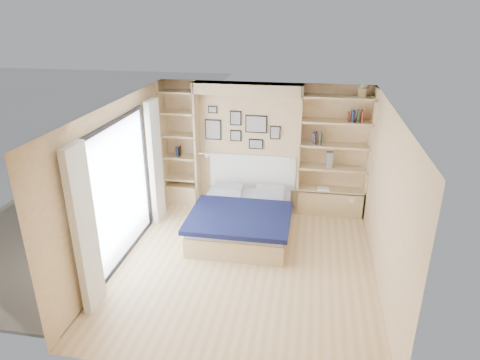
# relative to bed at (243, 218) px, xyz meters

# --- Properties ---
(ground) EXTENTS (4.50, 4.50, 0.00)m
(ground) POSITION_rel_bed_xyz_m (0.21, -1.04, -0.28)
(ground) COLOR beige
(ground) RESTS_ON ground
(room_shell) EXTENTS (4.50, 4.50, 4.50)m
(room_shell) POSITION_rel_bed_xyz_m (-0.17, 0.48, 0.80)
(room_shell) COLOR beige
(room_shell) RESTS_ON ground
(bed) EXTENTS (1.72, 2.27, 1.07)m
(bed) POSITION_rel_bed_xyz_m (0.00, 0.00, 0.00)
(bed) COLOR tan
(bed) RESTS_ON ground
(photo_gallery) EXTENTS (1.48, 0.02, 0.82)m
(photo_gallery) POSITION_rel_bed_xyz_m (-0.24, 1.18, 1.33)
(photo_gallery) COLOR black
(photo_gallery) RESTS_ON ground
(reading_lamps) EXTENTS (1.92, 0.12, 0.15)m
(reading_lamps) POSITION_rel_bed_xyz_m (-0.09, 0.96, 0.83)
(reading_lamps) COLOR silver
(reading_lamps) RESTS_ON ground
(shelf_decor) EXTENTS (3.55, 0.23, 2.03)m
(shelf_decor) POSITION_rel_bed_xyz_m (1.27, 1.03, 1.40)
(shelf_decor) COLOR #A74924
(shelf_decor) RESTS_ON ground
(deck) EXTENTS (3.20, 4.00, 0.05)m
(deck) POSITION_rel_bed_xyz_m (-3.39, -1.04, -0.28)
(deck) COLOR #65594B
(deck) RESTS_ON ground
(deck_chair) EXTENTS (0.62, 0.77, 0.67)m
(deck_chair) POSITION_rel_bed_xyz_m (-3.02, -0.82, 0.04)
(deck_chair) COLOR tan
(deck_chair) RESTS_ON ground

